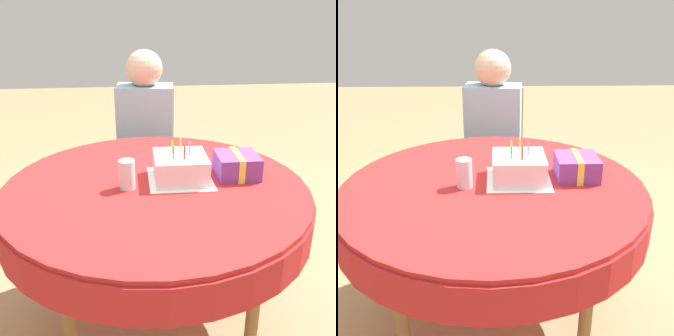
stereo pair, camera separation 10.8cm
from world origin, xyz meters
The scene contains 8 objects.
ground_plane centered at (0.00, 0.00, 0.00)m, with size 12.00×12.00×0.00m, color #A37F56.
dining_table centered at (0.00, 0.00, 0.66)m, with size 1.27×1.27×0.75m.
chair centered at (0.01, 0.95, 0.50)m, with size 0.44×0.44×0.94m.
person centered at (0.00, 0.86, 0.72)m, with size 0.36×0.32×1.20m.
napkin centered at (0.11, 0.04, 0.75)m, with size 0.27×0.27×0.00m.
birthday_cake centered at (0.11, 0.04, 0.80)m, with size 0.22×0.22×0.16m.
drinking_glass centered at (-0.11, -0.03, 0.81)m, with size 0.06×0.06×0.12m.
gift_box centered at (0.36, 0.05, 0.80)m, with size 0.18×0.18×0.10m.
Camera 2 is at (0.01, -1.48, 1.43)m, focal length 42.00 mm.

